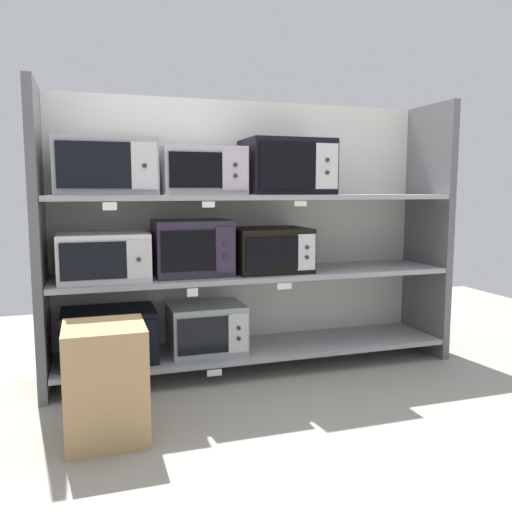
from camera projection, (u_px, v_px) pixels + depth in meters
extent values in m
cube|color=gray|center=(322.00, 438.00, 2.45)|extent=(6.45, 6.00, 0.02)
cube|color=beige|center=(244.00, 232.00, 3.54)|extent=(2.65, 0.04, 1.71)
cube|color=#5B5B5E|center=(39.00, 241.00, 2.90)|extent=(0.05, 0.50, 1.71)
cube|color=#5B5B5E|center=(428.00, 230.00, 3.67)|extent=(0.05, 0.50, 1.71)
cube|color=#99999E|center=(256.00, 348.00, 3.38)|extent=(2.45, 0.50, 0.03)
cube|color=black|center=(109.00, 335.00, 3.08)|extent=(0.53, 0.37, 0.30)
cube|color=black|center=(99.00, 345.00, 2.88)|extent=(0.36, 0.01, 0.24)
cube|color=black|center=(145.00, 341.00, 2.96)|extent=(0.14, 0.01, 0.24)
cylinder|color=#262628|center=(146.00, 347.00, 2.95)|extent=(0.02, 0.01, 0.02)
cylinder|color=#262628|center=(145.00, 336.00, 2.95)|extent=(0.02, 0.01, 0.02)
cube|color=#9AA5A5|center=(206.00, 328.00, 3.26)|extent=(0.45, 0.34, 0.30)
cube|color=black|center=(203.00, 336.00, 3.07)|extent=(0.30, 0.01, 0.22)
cube|color=silver|center=(238.00, 333.00, 3.14)|extent=(0.12, 0.01, 0.24)
cylinder|color=#262628|center=(239.00, 339.00, 3.14)|extent=(0.02, 0.01, 0.02)
cylinder|color=#262628|center=(239.00, 328.00, 3.13)|extent=(0.02, 0.01, 0.02)
cube|color=orange|center=(108.00, 385.00, 2.86)|extent=(0.07, 0.00, 0.05)
cube|color=white|center=(215.00, 373.00, 3.04)|extent=(0.09, 0.00, 0.04)
cube|color=#99999E|center=(256.00, 274.00, 3.32)|extent=(2.45, 0.50, 0.03)
cube|color=silver|center=(104.00, 256.00, 3.02)|extent=(0.50, 0.40, 0.27)
cube|color=black|center=(94.00, 261.00, 2.81)|extent=(0.34, 0.01, 0.20)
cube|color=silver|center=(139.00, 259.00, 2.88)|extent=(0.13, 0.01, 0.22)
cylinder|color=#262628|center=(139.00, 259.00, 2.87)|extent=(0.02, 0.01, 0.02)
cube|color=#302638|center=(192.00, 248.00, 3.17)|extent=(0.45, 0.33, 0.33)
cube|color=black|center=(189.00, 251.00, 2.99)|extent=(0.31, 0.01, 0.23)
cube|color=#302638|center=(225.00, 250.00, 3.06)|extent=(0.11, 0.01, 0.27)
cylinder|color=#262628|center=(226.00, 256.00, 3.05)|extent=(0.02, 0.01, 0.02)
cylinder|color=#262628|center=(226.00, 244.00, 3.04)|extent=(0.02, 0.01, 0.02)
cube|color=black|center=(270.00, 250.00, 3.33)|extent=(0.47, 0.38, 0.27)
cube|color=black|center=(272.00, 253.00, 3.12)|extent=(0.33, 0.01, 0.19)
cube|color=silver|center=(307.00, 252.00, 3.19)|extent=(0.11, 0.01, 0.22)
cylinder|color=#262628|center=(307.00, 257.00, 3.18)|extent=(0.02, 0.01, 0.02)
cylinder|color=#262628|center=(307.00, 247.00, 3.18)|extent=(0.02, 0.01, 0.02)
cube|color=white|center=(193.00, 293.00, 2.94)|extent=(0.06, 0.00, 0.05)
cube|color=white|center=(284.00, 286.00, 3.11)|extent=(0.09, 0.00, 0.04)
cube|color=#99999E|center=(256.00, 197.00, 3.26)|extent=(2.45, 0.50, 0.03)
cube|color=#9F9FA7|center=(105.00, 167.00, 2.96)|extent=(0.55, 0.35, 0.32)
cube|color=black|center=(94.00, 165.00, 2.77)|extent=(0.38, 0.01, 0.25)
cube|color=silver|center=(144.00, 166.00, 2.85)|extent=(0.14, 0.01, 0.25)
cylinder|color=#262628|center=(145.00, 166.00, 2.84)|extent=(0.02, 0.01, 0.02)
cube|color=#BBB0BB|center=(202.00, 171.00, 3.13)|extent=(0.48, 0.35, 0.28)
cube|color=black|center=(196.00, 170.00, 2.94)|extent=(0.30, 0.01, 0.20)
cube|color=#BBB0BB|center=(235.00, 170.00, 3.01)|extent=(0.15, 0.01, 0.22)
cylinder|color=#262628|center=(235.00, 176.00, 3.01)|extent=(0.02, 0.01, 0.02)
cylinder|color=#262628|center=(235.00, 165.00, 3.00)|extent=(0.02, 0.01, 0.02)
cube|color=black|center=(286.00, 167.00, 3.29)|extent=(0.53, 0.39, 0.34)
cube|color=black|center=(288.00, 166.00, 3.08)|extent=(0.35, 0.01, 0.27)
cube|color=silver|center=(327.00, 166.00, 3.16)|extent=(0.15, 0.01, 0.27)
cylinder|color=#262628|center=(327.00, 172.00, 3.16)|extent=(0.02, 0.01, 0.02)
cylinder|color=#262628|center=(327.00, 160.00, 3.15)|extent=(0.02, 0.01, 0.02)
cube|color=white|center=(110.00, 206.00, 2.75)|extent=(0.07, 0.00, 0.04)
cube|color=white|center=(209.00, 204.00, 2.91)|extent=(0.07, 0.00, 0.03)
cube|color=beige|center=(301.00, 204.00, 3.08)|extent=(0.08, 0.00, 0.03)
cube|color=tan|center=(106.00, 382.00, 2.39)|extent=(0.36, 0.36, 0.53)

